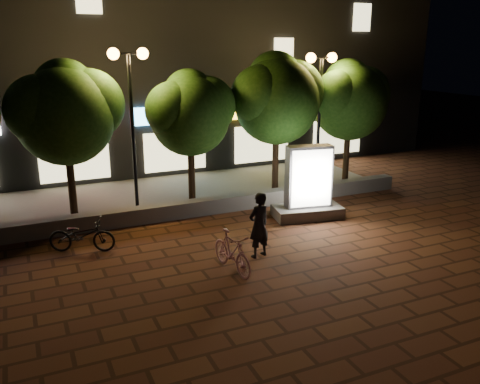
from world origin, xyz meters
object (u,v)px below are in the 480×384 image
ad_kiosk (308,189)px  scooter_parked (82,235)px  tree_left (66,110)px  street_lamp_right (320,85)px  tree_right (277,96)px  tree_mid (191,110)px  tree_far_right (350,97)px  rider (259,225)px  scooter_pink (232,252)px  street_lamp_left (130,89)px

ad_kiosk → scooter_parked: (-6.98, 0.08, -0.48)m
tree_left → street_lamp_right: 8.96m
tree_right → scooter_parked: bearing=-157.9°
tree_mid → tree_far_right: size_ratio=0.95×
tree_far_right → rider: (-6.51, -5.28, -2.49)m
tree_mid → scooter_pink: (-0.99, -5.81, -2.71)m
tree_left → street_lamp_right: size_ratio=0.98×
tree_mid → scooter_parked: (-4.18, -3.04, -2.75)m
street_lamp_right → scooter_pink: street_lamp_right is taller
street_lamp_right → ad_kiosk: street_lamp_right is taller
tree_mid → street_lamp_left: 2.22m
tree_mid → street_lamp_right: size_ratio=0.90×
tree_far_right → scooter_parked: tree_far_right is taller
tree_left → tree_mid: size_ratio=1.09×
tree_far_right → scooter_parked: 11.48m
tree_left → street_lamp_left: 2.05m
tree_left → ad_kiosk: tree_left is taller
tree_mid → tree_far_right: tree_far_right is taller
scooter_pink → rider: (0.99, 0.53, 0.37)m
tree_left → tree_right: bearing=0.0°
ad_kiosk → street_lamp_left: bearing=149.5°
ad_kiosk → tree_mid: bearing=131.9°
tree_left → tree_far_right: tree_left is taller
tree_mid → rider: bearing=-90.0°
street_lamp_right → scooter_pink: size_ratio=2.96×
tree_right → street_lamp_right: (1.64, -0.26, 0.33)m
tree_far_right → street_lamp_left: (-8.55, -0.26, 0.66)m
street_lamp_left → street_lamp_right: 7.00m
tree_right → rider: bearing=-122.1°
tree_far_right → ad_kiosk: (-3.70, -3.12, -2.42)m
tree_left → scooter_pink: bearing=-62.7°
scooter_pink → street_lamp_right: bearing=35.5°
tree_far_right → street_lamp_left: bearing=-178.2°
tree_far_right → ad_kiosk: size_ratio=2.03×
tree_left → street_lamp_left: bearing=-7.7°
scooter_pink → scooter_parked: 4.22m
scooter_pink → scooter_parked: size_ratio=0.96×
ad_kiosk → scooter_pink: 4.67m
scooter_parked → street_lamp_right: bearing=-49.6°
tree_far_right → rider: size_ratio=2.72×
tree_mid → scooter_parked: tree_mid is taller
scooter_parked → tree_left: bearing=20.1°
tree_right → street_lamp_right: bearing=-9.1°
tree_left → street_lamp_right: (8.95, -0.26, 0.45)m
street_lamp_left → scooter_pink: street_lamp_left is taller
ad_kiosk → scooter_parked: bearing=179.3°
tree_left → street_lamp_left: (1.95, -0.26, 0.58)m
scooter_pink → tree_left: bearing=109.8°
tree_far_right → street_lamp_right: 1.66m
scooter_parked → street_lamp_left: bearing=-13.9°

